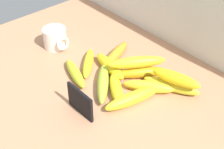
# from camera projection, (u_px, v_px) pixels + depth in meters

# --- Properties ---
(counter_top) EXTENTS (1.10, 0.76, 0.03)m
(counter_top) POSITION_uv_depth(u_px,v_px,m) (91.00, 87.00, 1.13)
(counter_top) COLOR #AE7957
(counter_top) RESTS_ON ground
(chalkboard_sign) EXTENTS (0.11, 0.02, 0.08)m
(chalkboard_sign) POSITION_uv_depth(u_px,v_px,m) (80.00, 103.00, 1.00)
(chalkboard_sign) COLOR black
(chalkboard_sign) RESTS_ON counter_top
(coffee_mug) EXTENTS (0.10, 0.09, 0.08)m
(coffee_mug) POSITION_uv_depth(u_px,v_px,m) (55.00, 38.00, 1.27)
(coffee_mug) COLOR silver
(coffee_mug) RESTS_ON counter_top
(banana_0) EXTENTS (0.16, 0.08, 0.03)m
(banana_0) POSITION_uv_depth(u_px,v_px,m) (75.00, 73.00, 1.14)
(banana_0) COLOR #B6CA27
(banana_0) RESTS_ON counter_top
(banana_1) EXTENTS (0.10, 0.18, 0.04)m
(banana_1) POSITION_uv_depth(u_px,v_px,m) (115.00, 55.00, 1.22)
(banana_1) COLOR #B08823
(banana_1) RESTS_ON counter_top
(banana_2) EXTENTS (0.15, 0.12, 0.04)m
(banana_2) POSITION_uv_depth(u_px,v_px,m) (116.00, 89.00, 1.08)
(banana_2) COLOR yellow
(banana_2) RESTS_ON counter_top
(banana_3) EXTENTS (0.08, 0.20, 0.04)m
(banana_3) POSITION_uv_depth(u_px,v_px,m) (133.00, 98.00, 1.04)
(banana_3) COLOR yellow
(banana_3) RESTS_ON counter_top
(banana_4) EXTENTS (0.17, 0.16, 0.04)m
(banana_4) POSITION_uv_depth(u_px,v_px,m) (103.00, 83.00, 1.10)
(banana_4) COLOR #A0B633
(banana_4) RESTS_ON counter_top
(banana_5) EXTENTS (0.15, 0.13, 0.04)m
(banana_5) POSITION_uv_depth(u_px,v_px,m) (149.00, 87.00, 1.08)
(banana_5) COLOR yellow
(banana_5) RESTS_ON counter_top
(banana_6) EXTENTS (0.17, 0.07, 0.04)m
(banana_6) POSITION_uv_depth(u_px,v_px,m) (110.00, 66.00, 1.17)
(banana_6) COLOR yellow
(banana_6) RESTS_ON counter_top
(banana_7) EXTENTS (0.14, 0.14, 0.03)m
(banana_7) POSITION_uv_depth(u_px,v_px,m) (88.00, 63.00, 1.19)
(banana_7) COLOR yellow
(banana_7) RESTS_ON counter_top
(banana_8) EXTENTS (0.13, 0.16, 0.04)m
(banana_8) POSITION_uv_depth(u_px,v_px,m) (141.00, 72.00, 1.14)
(banana_8) COLOR gold
(banana_8) RESTS_ON counter_top
(banana_9) EXTENTS (0.18, 0.11, 0.04)m
(banana_9) POSITION_uv_depth(u_px,v_px,m) (171.00, 86.00, 1.09)
(banana_9) COLOR yellow
(banana_9) RESTS_ON counter_top
(banana_10) EXTENTS (0.14, 0.18, 0.04)m
(banana_10) POSITION_uv_depth(u_px,v_px,m) (137.00, 62.00, 1.12)
(banana_10) COLOR yellow
(banana_10) RESTS_ON banana_8
(banana_11) EXTENTS (0.16, 0.08, 0.04)m
(banana_11) POSITION_uv_depth(u_px,v_px,m) (176.00, 78.00, 1.06)
(banana_11) COLOR yellow
(banana_11) RESTS_ON banana_9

